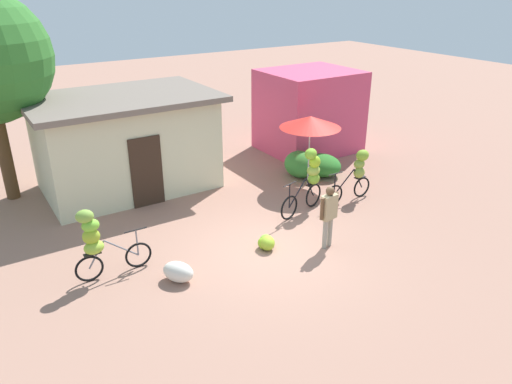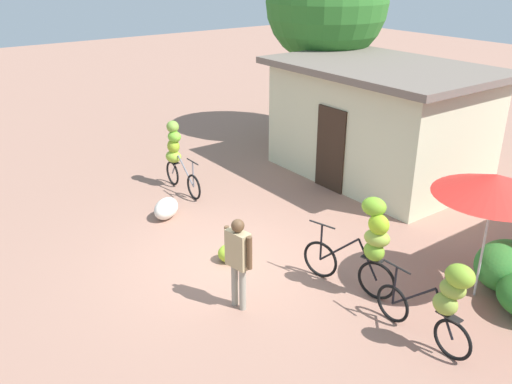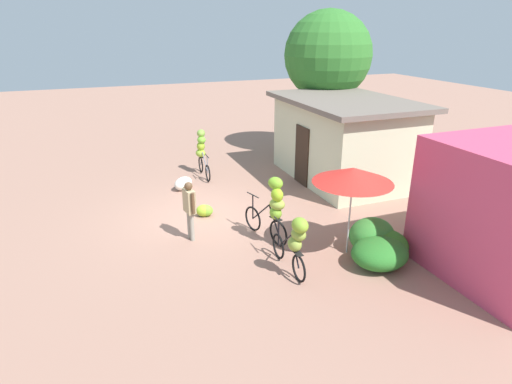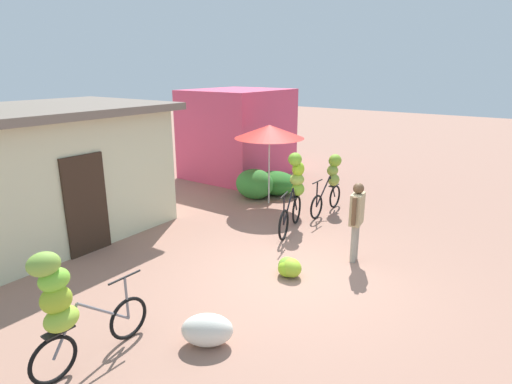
# 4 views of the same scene
# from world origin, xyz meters

# --- Properties ---
(ground_plane) EXTENTS (60.00, 60.00, 0.00)m
(ground_plane) POSITION_xyz_m (0.00, 0.00, 0.00)
(ground_plane) COLOR #9E7260
(building_low) EXTENTS (5.32, 3.68, 2.83)m
(building_low) POSITION_xyz_m (-1.50, 5.50, 1.43)
(building_low) COLOR beige
(building_low) RESTS_ON ground
(tree_behind_building) EXTENTS (3.50, 3.50, 5.76)m
(tree_behind_building) POSITION_xyz_m (-4.67, 6.53, 3.98)
(tree_behind_building) COLOR brown
(tree_behind_building) RESTS_ON ground
(hedge_bush_front_left) EXTENTS (0.97, 1.12, 0.85)m
(hedge_bush_front_left) POSITION_xyz_m (3.40, 3.31, 0.42)
(hedge_bush_front_left) COLOR #368734
(hedge_bush_front_left) RESTS_ON ground
(hedge_bush_front_right) EXTENTS (1.04, 0.93, 0.64)m
(hedge_bush_front_right) POSITION_xyz_m (3.77, 3.50, 0.32)
(hedge_bush_front_right) COLOR #307F26
(hedge_bush_front_right) RESTS_ON ground
(hedge_bush_mid) EXTENTS (1.14, 1.33, 0.68)m
(hedge_bush_mid) POSITION_xyz_m (4.08, 3.05, 0.34)
(hedge_bush_mid) COLOR #2A7528
(hedge_bush_mid) RESTS_ON ground
(market_umbrella) EXTENTS (1.85, 1.85, 2.16)m
(market_umbrella) POSITION_xyz_m (3.25, 2.73, 1.98)
(market_umbrella) COLOR beige
(market_umbrella) RESTS_ON ground
(bicycle_leftmost) EXTENTS (1.67, 0.46, 1.63)m
(bicycle_leftmost) POSITION_xyz_m (-3.73, 0.98, 0.93)
(bicycle_leftmost) COLOR black
(bicycle_leftmost) RESTS_ON ground
(bicycle_near_pile) EXTENTS (1.70, 0.60, 1.75)m
(bicycle_near_pile) POSITION_xyz_m (2.14, 1.26, 1.01)
(bicycle_near_pile) COLOR black
(bicycle_near_pile) RESTS_ON ground
(bicycle_center_loaded) EXTENTS (1.67, 0.40, 1.45)m
(bicycle_center_loaded) POSITION_xyz_m (3.71, 1.09, 0.86)
(bicycle_center_loaded) COLOR black
(bicycle_center_loaded) RESTS_ON ground
(banana_pile_on_ground) EXTENTS (0.52, 0.58, 0.34)m
(banana_pile_on_ground) POSITION_xyz_m (-0.07, 0.08, 0.16)
(banana_pile_on_ground) COLOR #8DC626
(banana_pile_on_ground) RESTS_ON ground
(produce_sack) EXTENTS (0.75, 0.83, 0.44)m
(produce_sack) POSITION_xyz_m (-2.38, -0.03, 0.22)
(produce_sack) COLOR silver
(produce_sack) RESTS_ON ground
(person_vendor) EXTENTS (0.57, 0.26, 1.56)m
(person_vendor) POSITION_xyz_m (1.21, -0.61, 0.95)
(person_vendor) COLOR gray
(person_vendor) RESTS_ON ground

